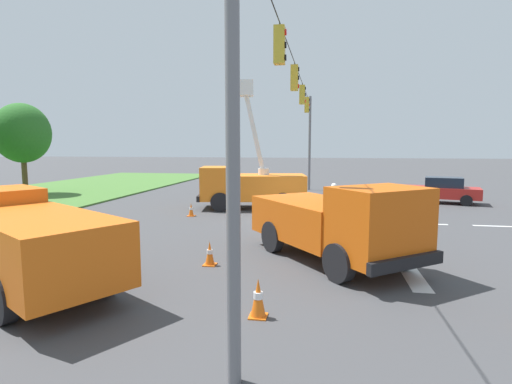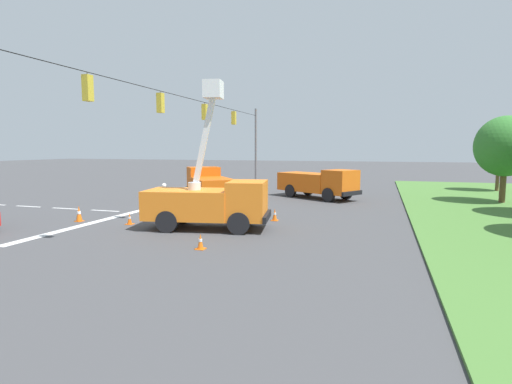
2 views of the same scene
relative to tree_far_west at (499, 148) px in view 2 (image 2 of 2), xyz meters
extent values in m
plane|color=#424244|center=(19.19, -20.15, -3.83)|extent=(200.00, 200.00, 0.00)
cube|color=silver|center=(19.19, -23.72, -3.83)|extent=(17.60, 0.50, 0.01)
cube|color=silver|center=(19.19, -25.72, -3.83)|extent=(0.20, 2.00, 0.01)
cube|color=silver|center=(19.19, -28.72, -3.83)|extent=(0.20, 2.00, 0.01)
cube|color=silver|center=(19.19, -31.72, -3.83)|extent=(0.20, 2.00, 0.01)
cylinder|color=slate|center=(6.19, -20.15, -0.23)|extent=(0.20, 0.20, 7.20)
cylinder|color=black|center=(19.19, -20.15, 2.77)|extent=(26.00, 0.03, 0.03)
cylinder|color=black|center=(11.57, -20.15, 2.72)|extent=(0.02, 0.02, 0.10)
cube|color=gold|center=(11.57, -20.15, 2.19)|extent=(0.32, 0.28, 0.96)
cylinder|color=red|center=(11.57, -20.31, 2.51)|extent=(0.16, 0.05, 0.16)
cylinder|color=black|center=(11.57, -20.31, 2.19)|extent=(0.16, 0.05, 0.16)
cylinder|color=black|center=(11.57, -20.31, 1.87)|extent=(0.16, 0.05, 0.16)
cylinder|color=black|center=(16.64, -20.15, 2.72)|extent=(0.02, 0.02, 0.10)
cube|color=gold|center=(16.64, -20.15, 2.19)|extent=(0.32, 0.28, 0.96)
cylinder|color=black|center=(16.64, -20.31, 2.51)|extent=(0.16, 0.05, 0.16)
cylinder|color=black|center=(16.64, -20.31, 2.19)|extent=(0.16, 0.05, 0.16)
cylinder|color=red|center=(16.64, -20.31, 1.87)|extent=(0.16, 0.05, 0.16)
cylinder|color=black|center=(21.78, -20.15, 2.72)|extent=(0.02, 0.02, 0.10)
cube|color=gold|center=(21.78, -20.15, 2.19)|extent=(0.32, 0.28, 0.96)
cylinder|color=black|center=(21.78, -20.31, 2.51)|extent=(0.16, 0.05, 0.16)
cylinder|color=black|center=(21.78, -20.31, 2.19)|extent=(0.16, 0.05, 0.16)
cylinder|color=red|center=(21.78, -20.31, 1.87)|extent=(0.16, 0.05, 0.16)
cylinder|color=black|center=(26.88, -20.15, 2.72)|extent=(0.02, 0.02, 0.10)
cube|color=gold|center=(26.88, -20.15, 2.19)|extent=(0.32, 0.28, 0.96)
cylinder|color=black|center=(26.88, -20.31, 2.51)|extent=(0.16, 0.05, 0.16)
cylinder|color=red|center=(26.88, -20.31, 2.19)|extent=(0.16, 0.05, 0.16)
cylinder|color=black|center=(26.88, -20.31, 1.87)|extent=(0.16, 0.05, 0.16)
cylinder|color=brown|center=(0.00, 0.00, -2.64)|extent=(0.29, 0.29, 2.38)
ellipsoid|color=#33752D|center=(0.00, 0.00, 0.01)|extent=(3.45, 3.61, 3.63)
cylinder|color=brown|center=(8.42, -1.72, -2.72)|extent=(0.39, 0.39, 2.21)
ellipsoid|color=#33752D|center=(8.42, -1.72, 0.12)|extent=(4.08, 3.89, 4.10)
cube|color=orange|center=(22.46, -18.35, -2.66)|extent=(3.05, 4.29, 1.35)
cube|color=orange|center=(21.97, -15.58, -2.44)|extent=(2.57, 2.06, 1.78)
cube|color=#1E2838|center=(21.87, -15.00, -2.13)|extent=(2.03, 0.45, 0.80)
cube|color=black|center=(21.81, -14.67, -3.18)|extent=(2.39, 0.58, 0.30)
cylinder|color=black|center=(20.92, -15.99, -3.33)|extent=(0.45, 1.03, 1.00)
cylinder|color=black|center=(23.10, -15.61, -3.33)|extent=(0.45, 1.03, 1.00)
cylinder|color=black|center=(21.50, -19.23, -3.33)|extent=(0.45, 1.03, 1.00)
cylinder|color=black|center=(23.67, -18.84, -3.33)|extent=(0.45, 1.03, 1.00)
cylinder|color=silver|center=(22.41, -18.07, -1.80)|extent=(0.60, 0.60, 0.36)
cube|color=white|center=(22.33, -17.59, 0.21)|extent=(0.45, 1.22, 4.43)
cube|color=white|center=(22.25, -17.12, 2.65)|extent=(1.03, 0.94, 0.80)
cube|color=#D6560F|center=(13.54, -21.05, -2.73)|extent=(4.59, 4.31, 1.20)
cube|color=#D6560F|center=(11.31, -22.78, -2.39)|extent=(2.75, 2.86, 1.87)
cube|color=#1E2838|center=(10.84, -23.14, -2.07)|extent=(1.32, 1.68, 0.84)
cube|color=black|center=(10.58, -23.34, -3.18)|extent=(1.59, 2.00, 0.30)
cylinder|color=black|center=(12.16, -23.51, -3.33)|extent=(0.96, 0.83, 1.00)
cylinder|color=black|center=(10.82, -21.77, -3.33)|extent=(0.96, 0.83, 1.00)
cylinder|color=black|center=(14.78, -21.50, -3.33)|extent=(0.96, 0.83, 1.00)
cylinder|color=black|center=(13.43, -19.75, -3.33)|extent=(0.96, 0.83, 1.00)
cube|color=orange|center=(8.61, -15.18, -2.64)|extent=(4.22, 4.96, 1.38)
cube|color=orange|center=(10.27, -12.47, -2.45)|extent=(2.81, 2.74, 1.75)
cube|color=#1E2838|center=(10.62, -11.90, -2.15)|extent=(1.66, 1.07, 0.79)
cube|color=black|center=(10.81, -11.59, -3.18)|extent=(1.98, 1.30, 0.30)
cylinder|color=black|center=(9.27, -12.15, -3.33)|extent=(0.76, 1.00, 1.00)
cylinder|color=black|center=(11.01, -13.22, -3.33)|extent=(0.76, 1.00, 1.00)
cylinder|color=black|center=(7.33, -15.33, -3.33)|extent=(0.76, 1.00, 1.00)
cylinder|color=black|center=(9.07, -16.39, -3.33)|extent=(0.76, 1.00, 1.00)
cylinder|color=#383842|center=(18.95, -21.85, -3.40)|extent=(0.18, 0.18, 0.85)
cylinder|color=#383842|center=(18.78, -21.73, -3.40)|extent=(0.18, 0.18, 0.85)
cube|color=orange|center=(18.86, -21.79, -2.68)|extent=(0.47, 0.42, 0.60)
cube|color=silver|center=(18.86, -21.79, -2.68)|extent=(0.39, 0.30, 0.62)
cylinder|color=orange|center=(19.09, -21.94, -2.65)|extent=(0.11, 0.11, 0.55)
cylinder|color=orange|center=(18.64, -21.64, -2.65)|extent=(0.11, 0.11, 0.55)
sphere|color=tan|center=(18.86, -21.79, -2.25)|extent=(0.22, 0.22, 0.22)
sphere|color=white|center=(18.86, -21.79, -2.19)|extent=(0.26, 0.26, 0.26)
cube|color=orange|center=(25.96, -16.10, -3.81)|extent=(0.36, 0.36, 0.03)
cone|color=orange|center=(25.96, -16.10, -3.51)|extent=(0.23, 0.23, 0.57)
cylinder|color=white|center=(25.96, -16.10, -3.48)|extent=(0.14, 0.14, 0.10)
cube|color=orange|center=(22.51, -21.64, -3.81)|extent=(0.36, 0.36, 0.03)
cone|color=orange|center=(22.51, -21.64, -3.52)|extent=(0.22, 0.22, 0.56)
cylinder|color=white|center=(22.51, -21.64, -3.49)|extent=(0.14, 0.14, 0.10)
cube|color=orange|center=(22.61, -24.64, -3.81)|extent=(0.36, 0.36, 0.03)
cone|color=orange|center=(22.61, -24.64, -3.40)|extent=(0.32, 0.32, 0.79)
cylinder|color=white|center=(22.61, -24.64, -3.36)|extent=(0.20, 0.20, 0.14)
cube|color=orange|center=(8.77, -25.30, -3.81)|extent=(0.36, 0.36, 0.03)
cone|color=orange|center=(8.77, -25.30, -3.42)|extent=(0.31, 0.31, 0.77)
cylinder|color=white|center=(8.77, -25.30, -3.38)|extent=(0.19, 0.19, 0.14)
cube|color=orange|center=(19.32, -14.96, -3.81)|extent=(0.36, 0.36, 0.03)
cone|color=orange|center=(19.32, -14.96, -3.49)|extent=(0.25, 0.25, 0.62)
cylinder|color=white|center=(19.32, -14.96, -3.46)|extent=(0.15, 0.15, 0.11)
cube|color=orange|center=(11.66, -18.17, -3.81)|extent=(0.36, 0.36, 0.03)
cone|color=orange|center=(11.66, -18.17, -3.47)|extent=(0.27, 0.27, 0.67)
cylinder|color=white|center=(11.66, -18.17, -3.43)|extent=(0.17, 0.17, 0.12)
cube|color=orange|center=(8.44, -20.12, -3.81)|extent=(0.36, 0.36, 0.03)
cone|color=orange|center=(8.44, -20.12, -3.42)|extent=(0.31, 0.31, 0.76)
cylinder|color=white|center=(8.44, -20.12, -3.38)|extent=(0.19, 0.19, 0.14)
camera|label=1|loc=(0.88, -21.39, -0.42)|focal=28.00mm
camera|label=2|loc=(39.40, -9.65, -0.03)|focal=28.00mm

